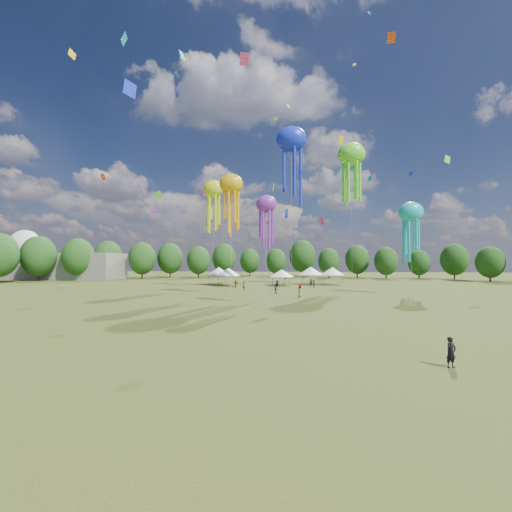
# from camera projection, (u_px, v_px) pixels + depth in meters

# --- Properties ---
(ground) EXTENTS (300.00, 300.00, 0.00)m
(ground) POSITION_uv_depth(u_px,v_px,m) (294.00, 353.00, 18.54)
(ground) COLOR #384416
(ground) RESTS_ON ground
(observer_main) EXTENTS (0.66, 0.56, 1.55)m
(observer_main) POSITION_uv_depth(u_px,v_px,m) (451.00, 352.00, 15.98)
(observer_main) COLOR black
(observer_main) RESTS_ON ground
(spectator_near) EXTENTS (0.96, 0.94, 1.56)m
(spectator_near) POSITION_uv_depth(u_px,v_px,m) (276.00, 289.00, 52.61)
(spectator_near) COLOR gray
(spectator_near) RESTS_ON ground
(spectators_far) EXTENTS (17.15, 28.44, 1.82)m
(spectators_far) POSITION_uv_depth(u_px,v_px,m) (288.00, 284.00, 63.35)
(spectators_far) COLOR gray
(spectators_far) RESTS_ON ground
(festival_tents) EXTENTS (32.55, 11.09, 4.18)m
(festival_tents) POSITION_uv_depth(u_px,v_px,m) (277.00, 272.00, 73.86)
(festival_tents) COLOR #47474C
(festival_tents) RESTS_ON ground
(show_kites) EXTENTS (39.75, 34.30, 31.47)m
(show_kites) POSITION_uv_depth(u_px,v_px,m) (310.00, 176.00, 61.04)
(show_kites) COLOR #F4AB0F
(show_kites) RESTS_ON ground
(small_kites) EXTENTS (73.47, 64.69, 44.81)m
(small_kites) POSITION_uv_depth(u_px,v_px,m) (276.00, 137.00, 60.76)
(small_kites) COLOR #F4AB0F
(small_kites) RESTS_ON ground
(treeline) EXTENTS (201.57, 95.24, 13.43)m
(treeline) POSITION_uv_depth(u_px,v_px,m) (275.00, 257.00, 81.23)
(treeline) COLOR #38281C
(treeline) RESTS_ON ground
(hangar) EXTENTS (40.00, 12.00, 8.00)m
(hangar) POSITION_uv_depth(u_px,v_px,m) (56.00, 266.00, 97.60)
(hangar) COLOR gray
(hangar) RESTS_ON ground
(radome) EXTENTS (9.00, 9.00, 16.00)m
(radome) POSITION_uv_depth(u_px,v_px,m) (25.00, 248.00, 105.32)
(radome) COLOR white
(radome) RESTS_ON ground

